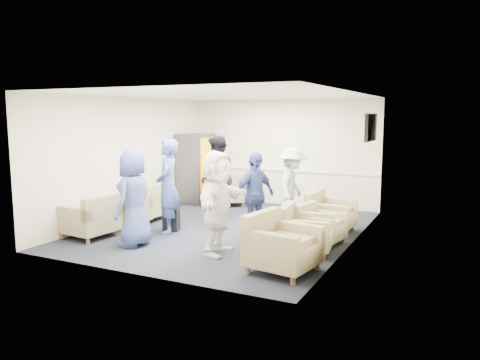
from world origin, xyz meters
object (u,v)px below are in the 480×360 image
at_px(armchair_left_far, 146,204).
at_px(person_mid_right, 254,195).
at_px(vending_machine, 196,169).
at_px(armchair_right_far, 328,215).
at_px(person_front_left, 134,198).
at_px(armchair_right_midnear, 303,232).
at_px(person_back_right, 292,186).
at_px(armchair_left_mid, 128,212).
at_px(armchair_corner, 227,191).
at_px(armchair_right_near, 279,247).
at_px(armchair_left_near, 91,220).
at_px(person_back_left, 217,178).
at_px(armchair_right_midfar, 318,227).
at_px(person_front_right, 218,203).
at_px(person_mid_left, 168,186).

height_order(armchair_left_far, person_mid_right, person_mid_right).
bearing_deg(person_mid_right, vending_machine, 71.69).
xyz_separation_m(armchair_right_far, person_mid_right, (-1.14, -1.07, 0.48)).
bearing_deg(person_mid_right, person_front_left, 153.94).
xyz_separation_m(armchair_right_midnear, person_back_right, (-0.85, 1.83, 0.48)).
bearing_deg(armchair_left_mid, armchair_right_midnear, 89.02).
height_order(armchair_corner, vending_machine, vending_machine).
bearing_deg(person_mid_right, armchair_right_near, -121.29).
bearing_deg(person_front_left, person_mid_right, 126.05).
relative_size(armchair_left_mid, vending_machine, 0.44).
distance_m(armchair_left_near, armchair_left_far, 1.68).
relative_size(armchair_left_near, armchair_right_far, 1.06).
xyz_separation_m(person_back_right, person_mid_right, (-0.28, -1.33, -0.00)).
relative_size(armchair_right_near, armchair_right_midnear, 1.11).
distance_m(vending_machine, person_front_left, 4.13).
height_order(person_back_left, person_back_right, person_back_left).
xyz_separation_m(armchair_right_far, vending_machine, (-3.96, 1.47, 0.58)).
distance_m(armchair_right_midfar, armchair_corner, 4.00).
relative_size(armchair_left_near, person_front_right, 0.54).
height_order(armchair_left_mid, armchair_right_far, armchair_right_far).
bearing_deg(armchair_left_far, person_back_right, 106.48).
bearing_deg(armchair_right_midnear, person_front_left, 100.03).
bearing_deg(armchair_right_midnear, person_mid_left, 80.36).
xyz_separation_m(armchair_left_mid, armchair_corner, (0.78, 2.96, 0.04)).
xyz_separation_m(armchair_right_midfar, vending_machine, (-4.03, 2.42, 0.61)).
height_order(person_back_right, person_front_right, person_front_right).
bearing_deg(armchair_right_near, armchair_right_far, 9.29).
relative_size(armchair_right_far, person_mid_left, 0.48).
height_order(person_mid_left, person_front_right, person_mid_left).
height_order(armchair_left_mid, armchair_right_midfar, armchair_left_mid).
bearing_deg(person_mid_right, armchair_right_midfar, -60.79).
xyz_separation_m(armchair_right_midnear, person_mid_left, (-2.79, 0.06, 0.59)).
xyz_separation_m(armchair_corner, person_back_left, (0.54, -1.52, 0.57)).
bearing_deg(person_back_right, person_mid_right, 162.24).
bearing_deg(armchair_left_near, person_mid_left, 135.60).
bearing_deg(person_back_right, person_back_left, 93.23).
height_order(armchair_corner, person_back_right, person_back_right).
bearing_deg(person_front_right, armchair_right_midfar, -50.21).
height_order(armchair_left_near, person_back_left, person_back_left).
xyz_separation_m(person_front_left, person_back_right, (1.97, 2.76, -0.04)).
relative_size(armchair_right_midfar, person_front_left, 0.50).
bearing_deg(armchair_right_near, vending_machine, 52.99).
distance_m(armchair_left_far, armchair_right_midnear, 3.99).
xyz_separation_m(armchair_left_far, person_mid_right, (2.77, -0.31, 0.46)).
distance_m(armchair_right_near, armchair_corner, 5.20).
xyz_separation_m(armchair_right_midnear, armchair_corner, (-3.07, 3.08, 0.02)).
xyz_separation_m(armchair_right_far, person_front_right, (-1.26, -2.29, 0.54)).
bearing_deg(vending_machine, armchair_right_midfar, -30.99).
bearing_deg(armchair_left_mid, person_mid_right, 98.68).
height_order(armchair_left_far, person_back_left, person_back_left).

